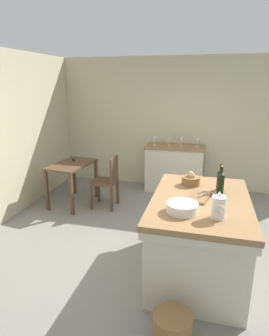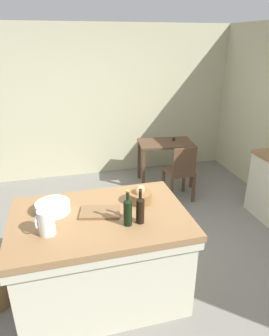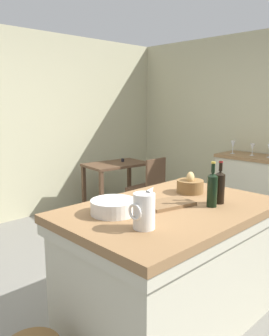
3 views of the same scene
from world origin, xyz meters
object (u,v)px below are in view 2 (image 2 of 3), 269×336
at_px(bread_basket, 140,196).
at_px(wine_bottle_dark, 140,209).
at_px(island_table, 102,253).
at_px(writing_desk, 165,149).
at_px(wash_bowl, 53,207).
at_px(wine_bottle_amber, 128,211).
at_px(wooden_chair, 181,171).
at_px(cutting_board, 100,212).
at_px(pitcher, 46,222).

xyz_separation_m(bread_basket, wine_bottle_dark, (-0.09, -0.33, 0.07)).
relative_size(island_table, writing_desk, 1.62).
height_order(wash_bowl, wine_bottle_dark, wine_bottle_dark).
relative_size(island_table, wine_bottle_amber, 4.84).
bearing_deg(wooden_chair, cutting_board, -132.90).
height_order(wine_bottle_dark, wine_bottle_amber, wine_bottle_amber).
xyz_separation_m(island_table, wooden_chair, (1.46, 1.59, 0.00)).
distance_m(writing_desk, wine_bottle_amber, 2.77).
bearing_deg(wine_bottle_dark, island_table, 148.47).
relative_size(writing_desk, wine_bottle_dark, 3.05).
bearing_deg(writing_desk, bread_basket, -116.27).
bearing_deg(wooden_chair, writing_desk, 90.85).
bearing_deg(wooden_chair, wine_bottle_dark, -122.62).
distance_m(wash_bowl, wine_bottle_amber, 0.71).
xyz_separation_m(wooden_chair, cutting_board, (-1.45, -1.56, 0.42)).
distance_m(wooden_chair, wine_bottle_amber, 2.25).
relative_size(wine_bottle_dark, wine_bottle_amber, 0.98).
bearing_deg(writing_desk, wine_bottle_amber, -116.89).
height_order(island_table, wine_bottle_amber, wine_bottle_amber).
height_order(writing_desk, wash_bowl, wash_bowl).
distance_m(island_table, wine_bottle_dark, 0.66).
relative_size(pitcher, wine_bottle_amber, 0.79).
height_order(writing_desk, cutting_board, cutting_board).
xyz_separation_m(cutting_board, wine_bottle_amber, (0.20, -0.23, 0.12)).
bearing_deg(wash_bowl, island_table, -22.70).
xyz_separation_m(writing_desk, wine_bottle_amber, (-1.24, -2.45, 0.41)).
distance_m(wash_bowl, bread_basket, 0.80).
distance_m(pitcher, wine_bottle_dark, 0.76).
bearing_deg(wine_bottle_amber, wooden_chair, 55.09).
xyz_separation_m(writing_desk, wash_bowl, (-1.84, -2.08, 0.33)).
relative_size(wash_bowl, wine_bottle_amber, 0.94).
bearing_deg(island_table, bread_basket, 18.57).
xyz_separation_m(bread_basket, wine_bottle_amber, (-0.20, -0.34, 0.07)).
xyz_separation_m(bread_basket, cutting_board, (-0.40, -0.11, -0.05)).
distance_m(cutting_board, wine_bottle_dark, 0.40).
relative_size(wooden_chair, cutting_board, 2.59).
bearing_deg(writing_desk, pitcher, -128.14).
relative_size(wash_bowl, cutting_board, 0.87).
bearing_deg(wine_bottle_dark, bread_basket, 74.42).
xyz_separation_m(writing_desk, wooden_chair, (0.01, -0.65, -0.13)).
bearing_deg(pitcher, cutting_board, 23.29).
bearing_deg(bread_basket, writing_desk, 63.73).
height_order(bread_basket, wine_bottle_dark, wine_bottle_dark).
relative_size(wooden_chair, wine_bottle_amber, 2.80).
bearing_deg(wine_bottle_amber, pitcher, 176.70).
bearing_deg(writing_desk, wooden_chair, -89.15).
bearing_deg(wine_bottle_amber, bread_basket, 59.38).
height_order(writing_desk, wine_bottle_amber, wine_bottle_amber).
relative_size(writing_desk, bread_basket, 4.42).
height_order(wash_bowl, bread_basket, bread_basket).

